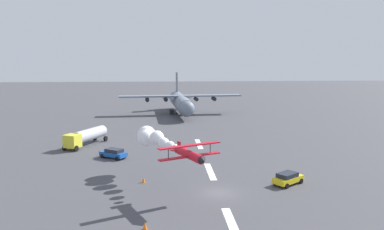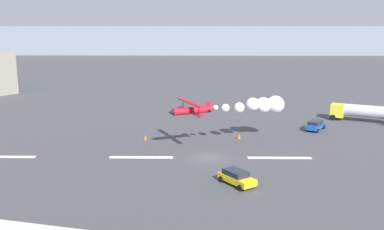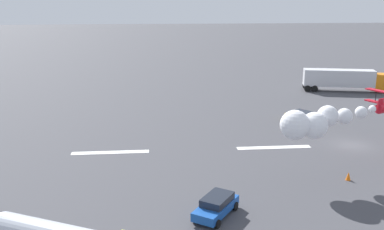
{
  "view_description": "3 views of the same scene",
  "coord_description": "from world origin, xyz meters",
  "px_view_note": "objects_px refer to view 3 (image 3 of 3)",
  "views": [
    {
      "loc": [
        -42.79,
        6.3,
        15.61
      ],
      "look_at": [
        43.47,
        0.0,
        2.84
      ],
      "focal_mm": 35.93,
      "sensor_mm": 36.0,
      "label": 1
    },
    {
      "loc": [
        -1.69,
        -50.92,
        16.47
      ],
      "look_at": [
        -2.34,
        3.67,
        4.68
      ],
      "focal_mm": 39.74,
      "sensor_mm": 36.0,
      "label": 2
    },
    {
      "loc": [
        21.39,
        43.24,
        15.66
      ],
      "look_at": [
        17.48,
        -0.28,
        3.75
      ],
      "focal_mm": 40.76,
      "sensor_mm": 36.0,
      "label": 3
    }
  ],
  "objects_px": {
    "semi_truck_orange": "(347,79)",
    "followme_car_yellow": "(303,116)",
    "stunt_biplane_red": "(327,119)",
    "airport_staff_sedan": "(216,205)",
    "traffic_cone_far": "(348,176)"
  },
  "relations": [
    {
      "from": "semi_truck_orange",
      "to": "followme_car_yellow",
      "type": "xyz_separation_m",
      "value": [
        13.84,
        17.95,
        -1.33
      ]
    },
    {
      "from": "semi_truck_orange",
      "to": "stunt_biplane_red",
      "type": "bearing_deg",
      "value": 62.94
    },
    {
      "from": "airport_staff_sedan",
      "to": "followme_car_yellow",
      "type": "bearing_deg",
      "value": -121.87
    },
    {
      "from": "followme_car_yellow",
      "to": "stunt_biplane_red",
      "type": "bearing_deg",
      "value": 77.11
    },
    {
      "from": "airport_staff_sedan",
      "to": "traffic_cone_far",
      "type": "distance_m",
      "value": 13.63
    },
    {
      "from": "stunt_biplane_red",
      "to": "airport_staff_sedan",
      "type": "relative_size",
      "value": 3.53
    },
    {
      "from": "traffic_cone_far",
      "to": "semi_truck_orange",
      "type": "bearing_deg",
      "value": -113.76
    },
    {
      "from": "stunt_biplane_red",
      "to": "followme_car_yellow",
      "type": "xyz_separation_m",
      "value": [
        -3.79,
        -16.56,
        -4.38
      ]
    },
    {
      "from": "stunt_biplane_red",
      "to": "traffic_cone_far",
      "type": "height_order",
      "value": "stunt_biplane_red"
    },
    {
      "from": "stunt_biplane_red",
      "to": "semi_truck_orange",
      "type": "height_order",
      "value": "stunt_biplane_red"
    },
    {
      "from": "semi_truck_orange",
      "to": "traffic_cone_far",
      "type": "bearing_deg",
      "value": 66.24
    },
    {
      "from": "followme_car_yellow",
      "to": "airport_staff_sedan",
      "type": "distance_m",
      "value": 27.54
    },
    {
      "from": "followme_car_yellow",
      "to": "semi_truck_orange",
      "type": "bearing_deg",
      "value": -127.64
    },
    {
      "from": "stunt_biplane_red",
      "to": "followme_car_yellow",
      "type": "height_order",
      "value": "stunt_biplane_red"
    },
    {
      "from": "semi_truck_orange",
      "to": "airport_staff_sedan",
      "type": "relative_size",
      "value": 3.4
    }
  ]
}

